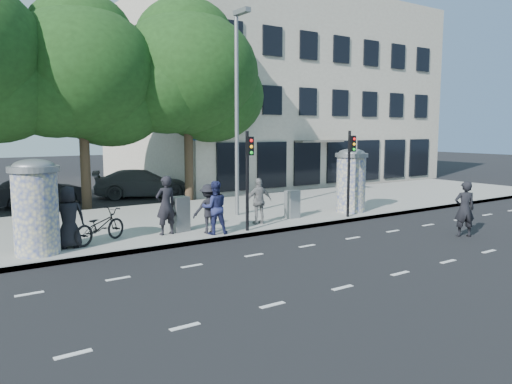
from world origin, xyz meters
TOP-DOWN VIEW (x-y plane):
  - ground at (0.00, 0.00)m, footprint 120.00×120.00m
  - sidewalk at (0.00, 7.50)m, footprint 40.00×8.00m
  - curb at (0.00, 3.55)m, footprint 40.00×0.10m
  - lane_dash_near at (0.00, -2.20)m, footprint 32.00×0.12m
  - lane_dash_far at (0.00, 1.40)m, footprint 32.00×0.12m
  - ad_column_left at (-7.20, 4.50)m, footprint 1.36×1.36m
  - ad_column_right at (5.20, 4.70)m, footprint 1.36×1.36m
  - traffic_pole_near at (-0.60, 3.79)m, footprint 0.22×0.31m
  - traffic_pole_far at (4.20, 3.79)m, footprint 0.22×0.31m
  - street_lamp at (0.80, 6.63)m, footprint 0.25×0.93m
  - tree_near_left at (-3.50, 12.70)m, footprint 6.80×6.80m
  - tree_center at (1.50, 12.30)m, footprint 7.00×7.00m
  - building at (12.00, 19.99)m, footprint 20.30×15.85m
  - ped_a at (-6.28, 4.71)m, footprint 0.96×0.70m
  - ped_b at (-3.17, 4.83)m, footprint 0.75×0.53m
  - ped_c at (-1.80, 3.99)m, footprint 1.03×0.91m
  - ped_d at (-1.89, 4.25)m, footprint 1.15×0.78m
  - ped_e at (0.41, 4.59)m, footprint 1.07×0.71m
  - man_road at (5.27, -0.53)m, footprint 0.82×0.75m
  - bicycle at (-5.33, 4.88)m, footprint 1.49×2.05m
  - cabinet_left at (-2.57, 5.02)m, footprint 0.64×0.51m
  - cabinet_right at (2.20, 4.88)m, footprint 0.54×0.40m
  - car_mid at (-5.08, 14.88)m, footprint 1.79×4.18m
  - car_right at (0.13, 15.02)m, footprint 3.60×5.46m

SIDE VIEW (x-z plane):
  - ground at x=0.00m, z-range 0.00..0.00m
  - lane_dash_near at x=0.00m, z-range 0.00..0.01m
  - lane_dash_far at x=0.00m, z-range 0.00..0.01m
  - sidewalk at x=0.00m, z-range 0.00..0.15m
  - curb at x=0.00m, z-range -0.01..0.15m
  - bicycle at x=-5.33m, z-range 0.15..1.18m
  - car_mid at x=-5.08m, z-range 0.00..1.34m
  - cabinet_right at x=2.20m, z-range 0.15..1.23m
  - car_right at x=0.13m, z-range 0.00..1.47m
  - cabinet_left at x=-2.57m, z-range 0.15..1.34m
  - man_road at x=5.27m, z-range 0.00..1.89m
  - ped_d at x=-1.89m, z-range 0.15..1.80m
  - ped_e at x=0.41m, z-range 0.15..1.85m
  - ped_c at x=-1.80m, z-range 0.15..1.92m
  - ped_a at x=-6.28m, z-range 0.15..1.98m
  - ped_b at x=-3.17m, z-range 0.15..2.10m
  - ad_column_left at x=-7.20m, z-range 0.21..2.86m
  - ad_column_right at x=5.20m, z-range 0.21..2.86m
  - traffic_pole_near at x=-0.60m, z-range 0.53..3.93m
  - traffic_pole_far at x=4.20m, z-range 0.53..3.93m
  - street_lamp at x=0.80m, z-range 0.79..8.79m
  - building at x=12.00m, z-range -0.01..11.99m
  - tree_near_left at x=-3.50m, z-range 1.58..10.55m
  - tree_center at x=1.50m, z-range 1.66..10.96m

